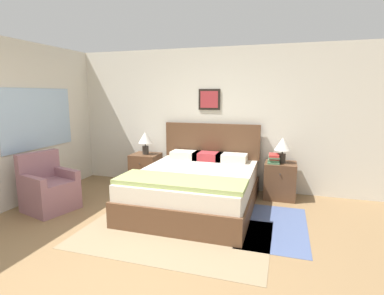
{
  "coord_description": "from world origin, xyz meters",
  "views": [
    {
      "loc": [
        1.55,
        -2.48,
        1.76
      ],
      "look_at": [
        0.27,
        1.64,
        0.99
      ],
      "focal_mm": 28.0,
      "sensor_mm": 36.0,
      "label": 1
    }
  ],
  "objects_px": {
    "nightstand_by_door": "(280,180)",
    "table_lamp_near_window": "(145,139)",
    "nightstand_near_window": "(146,169)",
    "bed": "(196,187)",
    "armchair": "(49,190)",
    "table_lamp_by_door": "(283,146)"
  },
  "relations": [
    {
      "from": "nightstand_by_door",
      "to": "table_lamp_near_window",
      "type": "xyz_separation_m",
      "value": [
        -2.51,
        -0.01,
        0.6
      ]
    },
    {
      "from": "table_lamp_near_window",
      "to": "bed",
      "type": "bearing_deg",
      "value": -32.95
    },
    {
      "from": "nightstand_near_window",
      "to": "table_lamp_near_window",
      "type": "bearing_deg",
      "value": -47.32
    },
    {
      "from": "nightstand_by_door",
      "to": "table_lamp_near_window",
      "type": "distance_m",
      "value": 2.58
    },
    {
      "from": "nightstand_by_door",
      "to": "table_lamp_by_door",
      "type": "height_order",
      "value": "table_lamp_by_door"
    },
    {
      "from": "nightstand_by_door",
      "to": "table_lamp_near_window",
      "type": "height_order",
      "value": "table_lamp_near_window"
    },
    {
      "from": "armchair",
      "to": "table_lamp_by_door",
      "type": "bearing_deg",
      "value": 130.82
    },
    {
      "from": "armchair",
      "to": "table_lamp_near_window",
      "type": "bearing_deg",
      "value": 167.13
    },
    {
      "from": "armchair",
      "to": "nightstand_by_door",
      "type": "xyz_separation_m",
      "value": [
        3.38,
        1.61,
        -0.0
      ]
    },
    {
      "from": "bed",
      "to": "nightstand_near_window",
      "type": "bearing_deg",
      "value": 146.9
    },
    {
      "from": "bed",
      "to": "armchair",
      "type": "bearing_deg",
      "value": -159.56
    },
    {
      "from": "table_lamp_near_window",
      "to": "table_lamp_by_door",
      "type": "distance_m",
      "value": 2.53
    },
    {
      "from": "armchair",
      "to": "table_lamp_near_window",
      "type": "distance_m",
      "value": 1.92
    },
    {
      "from": "bed",
      "to": "armchair",
      "type": "xyz_separation_m",
      "value": [
        -2.12,
        -0.79,
        -0.01
      ]
    },
    {
      "from": "bed",
      "to": "armchair",
      "type": "height_order",
      "value": "bed"
    },
    {
      "from": "armchair",
      "to": "nightstand_near_window",
      "type": "distance_m",
      "value": 1.83
    },
    {
      "from": "table_lamp_near_window",
      "to": "nightstand_by_door",
      "type": "bearing_deg",
      "value": 0.27
    },
    {
      "from": "armchair",
      "to": "nightstand_near_window",
      "type": "xyz_separation_m",
      "value": [
        0.86,
        1.61,
        -0.0
      ]
    },
    {
      "from": "bed",
      "to": "table_lamp_by_door",
      "type": "height_order",
      "value": "bed"
    },
    {
      "from": "bed",
      "to": "nightstand_by_door",
      "type": "height_order",
      "value": "bed"
    },
    {
      "from": "table_lamp_by_door",
      "to": "table_lamp_near_window",
      "type": "bearing_deg",
      "value": 180.0
    },
    {
      "from": "bed",
      "to": "table_lamp_by_door",
      "type": "distance_m",
      "value": 1.62
    }
  ]
}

